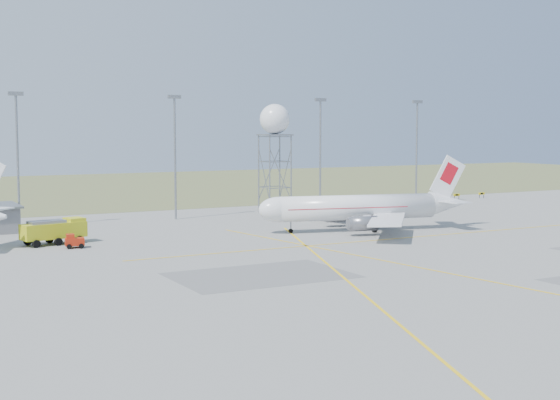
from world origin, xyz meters
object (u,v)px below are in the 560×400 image
radar_tower (275,152)px  baggage_tug (74,243)px  fire_truck (55,232)px  airliner_main (360,208)px

radar_tower → baggage_tug: bearing=-149.6°
fire_truck → airliner_main: bearing=-21.5°
baggage_tug → airliner_main: bearing=4.5°
airliner_main → baggage_tug: airliner_main is taller
radar_tower → baggage_tug: 49.24m
fire_truck → baggage_tug: fire_truck is taller
radar_tower → fire_truck: bearing=-155.0°
airliner_main → radar_tower: bearing=-77.6°
radar_tower → airliner_main: bearing=-90.7°
airliner_main → baggage_tug: size_ratio=12.76×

